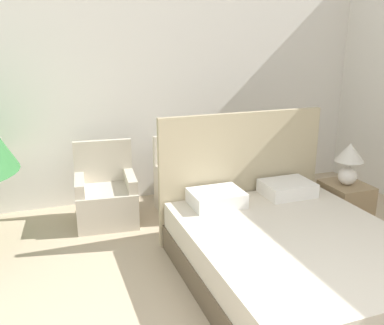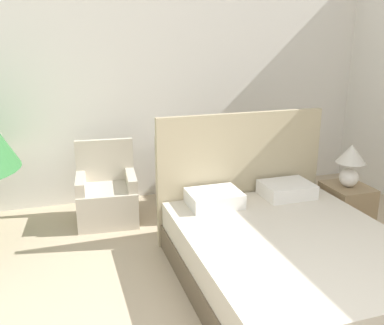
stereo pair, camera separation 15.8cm
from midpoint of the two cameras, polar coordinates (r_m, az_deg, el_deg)
wall_back at (r=5.39m, az=-7.00°, el=10.31°), size 10.00×0.06×2.90m
bed at (r=3.78m, az=11.93°, el=-11.61°), size 1.76×2.17×1.31m
armchair_near_window_left at (r=4.92m, az=-12.26°, el=-4.84°), size 0.71×0.65×0.89m
armchair_near_window_right at (r=5.11m, az=-1.50°, el=-3.58°), size 0.71×0.66×0.89m
nightstand at (r=4.91m, az=18.77°, el=-5.56°), size 0.42×0.48×0.52m
table_lamp at (r=4.72m, az=19.33°, el=0.40°), size 0.30×0.30×0.45m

